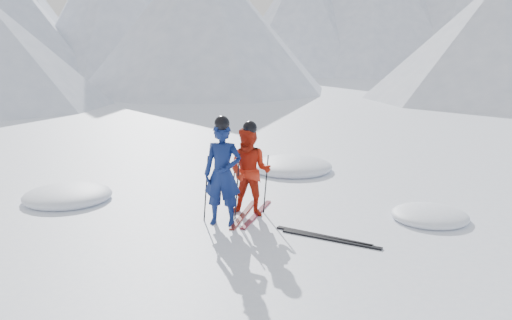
{
  "coord_description": "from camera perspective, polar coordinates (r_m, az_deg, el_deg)",
  "views": [
    {
      "loc": [
        -2.1,
        -8.8,
        3.18
      ],
      "look_at": [
        -1.7,
        0.5,
        1.1
      ],
      "focal_mm": 38.0,
      "sensor_mm": 36.0,
      "label": 1
    }
  ],
  "objects": [
    {
      "name": "skier_red",
      "position": [
        9.85,
        -0.64,
        -1.24
      ],
      "size": [
        0.95,
        0.83,
        1.65
      ],
      "primitive_type": "imported",
      "rotation": [
        0.0,
        0.0,
        -0.3
      ],
      "color": "red",
      "rests_on": "ground"
    },
    {
      "name": "ski_worn_left",
      "position": [
        10.07,
        -1.31,
        -5.73
      ],
      "size": [
        0.53,
        1.66,
        0.03
      ],
      "primitive_type": "cube",
      "rotation": [
        0.0,
        0.0,
        -0.27
      ],
      "color": "black",
      "rests_on": "ground"
    },
    {
      "name": "ski_loose_b",
      "position": [
        8.93,
        7.87,
        -8.28
      ],
      "size": [
        1.49,
        0.97,
        0.03
      ],
      "primitive_type": "cube",
      "rotation": [
        0.0,
        0.0,
        1.02
      ],
      "color": "black",
      "rests_on": "ground"
    },
    {
      "name": "ski_loose_a",
      "position": [
        9.05,
        7.07,
        -7.96
      ],
      "size": [
        1.46,
        1.02,
        0.03
      ],
      "primitive_type": "cube",
      "rotation": [
        0.0,
        0.0,
        0.98
      ],
      "color": "black",
      "rests_on": "ground"
    },
    {
      "name": "ground",
      "position": [
        9.59,
        10.4,
        -6.99
      ],
      "size": [
        160.0,
        160.0,
        0.0
      ],
      "primitive_type": "plane",
      "color": "white",
      "rests_on": "ground"
    },
    {
      "name": "pole_red_right",
      "position": [
        10.08,
        1.05,
        -2.54
      ],
      "size": [
        0.11,
        0.08,
        1.1
      ],
      "primitive_type": "cylinder",
      "rotation": [
        -0.05,
        0.08,
        0.0
      ],
      "color": "black",
      "rests_on": "ground"
    },
    {
      "name": "pole_blue_left",
      "position": [
        9.6,
        -5.28,
        -3.02
      ],
      "size": [
        0.12,
        0.09,
        1.2
      ],
      "primitive_type": "cylinder",
      "rotation": [
        0.05,
        0.08,
        0.0
      ],
      "color": "black",
      "rests_on": "ground"
    },
    {
      "name": "snow_lumps",
      "position": [
        12.05,
        -1.64,
        -2.72
      ],
      "size": [
        8.47,
        5.55,
        0.44
      ],
      "color": "white",
      "rests_on": "ground"
    },
    {
      "name": "pole_red_left",
      "position": [
        10.16,
        -2.37,
        -2.43
      ],
      "size": [
        0.11,
        0.09,
        1.1
      ],
      "primitive_type": "cylinder",
      "rotation": [
        0.06,
        0.08,
        0.0
      ],
      "color": "black",
      "rests_on": "ground"
    },
    {
      "name": "ski_worn_right",
      "position": [
        10.08,
        0.06,
        -5.71
      ],
      "size": [
        0.65,
        1.63,
        0.03
      ],
      "primitive_type": "cube",
      "rotation": [
        0.0,
        0.0,
        -0.34
      ],
      "color": "black",
      "rests_on": "ground"
    },
    {
      "name": "pole_blue_right",
      "position": [
        9.69,
        -2.0,
        -2.84
      ],
      "size": [
        0.12,
        0.07,
        1.2
      ],
      "primitive_type": "cylinder",
      "rotation": [
        -0.04,
        0.08,
        0.0
      ],
      "color": "black",
      "rests_on": "ground"
    },
    {
      "name": "skier_blue",
      "position": [
        9.37,
        -3.53,
        -1.48
      ],
      "size": [
        0.74,
        0.58,
        1.81
      ],
      "primitive_type": "imported",
      "rotation": [
        0.0,
        0.0,
        -0.24
      ],
      "color": "#0D1C52",
      "rests_on": "ground"
    }
  ]
}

